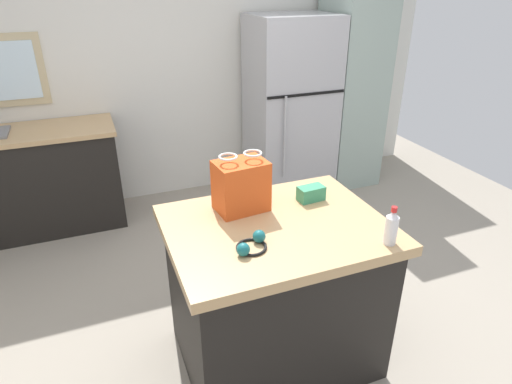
% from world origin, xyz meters
% --- Properties ---
extents(ground, '(6.51, 6.51, 0.00)m').
position_xyz_m(ground, '(0.00, 0.00, 0.00)').
color(ground, '#9E9384').
extents(back_wall, '(5.43, 0.13, 2.56)m').
position_xyz_m(back_wall, '(-0.02, 2.24, 1.28)').
color(back_wall, silver).
rests_on(back_wall, ground).
extents(kitchen_island, '(1.15, 0.90, 0.92)m').
position_xyz_m(kitchen_island, '(-0.05, -0.28, 0.46)').
color(kitchen_island, black).
rests_on(kitchen_island, ground).
extents(refrigerator, '(0.81, 0.70, 1.77)m').
position_xyz_m(refrigerator, '(1.04, 1.83, 0.88)').
color(refrigerator, '#B7B7BC').
rests_on(refrigerator, ground).
extents(tall_cabinet, '(0.55, 0.63, 2.24)m').
position_xyz_m(tall_cabinet, '(1.73, 1.83, 1.12)').
color(tall_cabinet, '#9EB2A8').
rests_on(tall_cabinet, ground).
extents(sink_counter, '(1.58, 0.61, 1.11)m').
position_xyz_m(sink_counter, '(-1.48, 1.88, 0.47)').
color(sink_counter, black).
rests_on(sink_counter, ground).
extents(shopping_bag, '(0.29, 0.22, 0.33)m').
position_xyz_m(shopping_bag, '(-0.16, -0.05, 1.06)').
color(shopping_bag, '#DB511E').
rests_on(shopping_bag, kitchen_island).
extents(small_box, '(0.16, 0.10, 0.08)m').
position_xyz_m(small_box, '(0.25, -0.10, 0.96)').
color(small_box, '#388E66').
rests_on(small_box, kitchen_island).
extents(bottle, '(0.06, 0.06, 0.20)m').
position_xyz_m(bottle, '(0.39, -0.64, 1.01)').
color(bottle, white).
rests_on(bottle, kitchen_island).
extents(ear_defenders, '(0.21, 0.21, 0.06)m').
position_xyz_m(ear_defenders, '(-0.25, -0.44, 0.94)').
color(ear_defenders, black).
rests_on(ear_defenders, kitchen_island).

